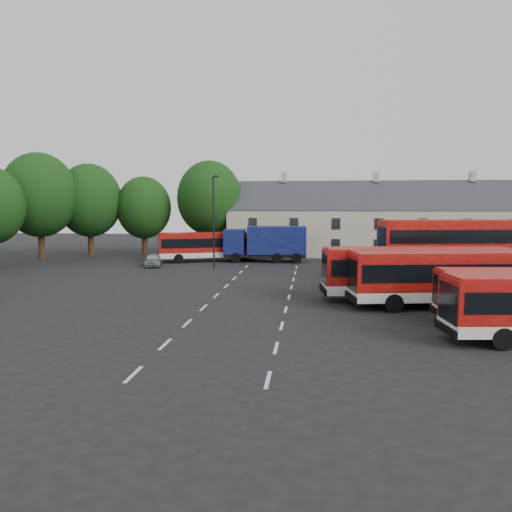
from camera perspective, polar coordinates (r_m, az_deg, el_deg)
The scene contains 13 objects.
ground at distance 32.53m, azimuth -5.25°, elevation -5.17°, with size 140.00×140.00×0.00m, color black.
lane_markings at distance 34.07m, azimuth -0.43°, elevation -4.63°, with size 5.15×33.80×0.01m.
treeline at distance 57.48m, azimuth -21.98°, elevation 5.96°, with size 29.92×32.59×12.01m.
terrace_houses at distance 61.75m, azimuth 13.44°, elevation 3.58°, with size 35.70×7.13×10.06m.
bus_row_c at distance 32.42m, azimuth 21.32°, elevation -1.92°, with size 12.39×4.77×3.42m.
bus_row_d at distance 33.99m, azimuth 18.03°, elevation -1.43°, with size 12.40×4.13×3.44m.
bus_row_e at distance 38.64m, azimuth 19.32°, elevation -1.12°, with size 10.29×2.95×2.88m.
bus_dd_south at distance 43.13m, azimuth 21.93°, elevation 0.99°, with size 12.48×4.58×5.00m.
bus_dd_north at distance 46.09m, azimuth 21.21°, elevation 0.95°, with size 11.08×3.03×4.50m.
bus_north at distance 54.76m, azimuth -5.23°, elevation 1.38°, with size 11.37×6.24×3.16m.
box_truck at distance 53.99m, azimuth 1.19°, elevation 1.62°, with size 8.95×3.25×3.85m.
silver_car at distance 51.28m, azimuth -11.70°, elevation -0.42°, with size 1.57×3.91×1.33m, color #AEB1B6.
lamppost at distance 48.24m, azimuth -4.84°, elevation 4.19°, with size 0.62×0.37×8.96m.
Camera 1 is at (6.52, -31.24, 6.29)m, focal length 35.00 mm.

